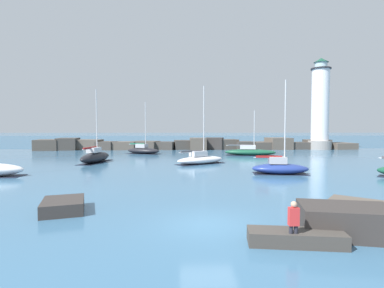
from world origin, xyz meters
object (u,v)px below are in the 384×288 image
Objects in this scene: sailboat_moored_3 at (95,157)px; sailboat_moored_5 at (143,150)px; sailboat_moored_0 at (250,152)px; person_on_rocks at (294,222)px; lighthouse at (320,109)px; sailboat_moored_4 at (280,168)px; sailboat_moored_6 at (200,159)px.

sailboat_moored_5 is (4.40, 12.99, -0.13)m from sailboat_moored_3.
sailboat_moored_0 is 0.90× the size of sailboat_moored_3.
sailboat_moored_3 reaches higher than person_on_rocks.
lighthouse is at bearing 29.75° from sailboat_moored_3.
lighthouse reaches higher than sailboat_moored_5.
sailboat_moored_4 is at bearing -95.00° from sailboat_moored_0.
sailboat_moored_5 is at bearing 124.05° from sailboat_moored_4.
sailboat_moored_4 is (20.12, -10.27, -0.14)m from sailboat_moored_3.
sailboat_moored_6 is (8.74, -14.95, -0.03)m from sailboat_moored_5.
lighthouse is 36.71m from sailboat_moored_6.
sailboat_moored_4 is 28.07m from sailboat_moored_5.
sailboat_moored_6 is (-26.24, -24.47, -7.76)m from lighthouse.
sailboat_moored_6 reaches higher than sailboat_moored_4.
lighthouse reaches higher than sailboat_moored_6.
sailboat_moored_6 reaches higher than sailboat_moored_5.
sailboat_moored_4 is 5.20× the size of person_on_rocks.
sailboat_moored_5 is (-34.98, -9.52, -7.73)m from lighthouse.
person_on_rocks is at bearing -107.12° from sailboat_moored_4.
sailboat_moored_0 is 14.16m from sailboat_moored_6.
sailboat_moored_4 reaches higher than sailboat_moored_0.
sailboat_moored_6 is 5.56× the size of person_on_rocks.
lighthouse is 2.11× the size of sailboat_moored_4.
person_on_rocks is (14.77, -27.64, 0.21)m from sailboat_moored_3.
person_on_rocks is (-7.06, -36.86, 0.36)m from sailboat_moored_0.
sailboat_moored_3 is 13.29m from sailboat_moored_6.
sailboat_moored_3 is 5.45× the size of person_on_rocks.
sailboat_moored_4 is at bearing -27.04° from sailboat_moored_3.
sailboat_moored_5 is 17.32m from sailboat_moored_6.
sailboat_moored_4 is (-19.26, -32.78, -7.74)m from lighthouse.
lighthouse is 23.34m from sailboat_moored_0.
sailboat_moored_3 is 22.59m from sailboat_moored_4.
sailboat_moored_0 is 0.88× the size of sailboat_moored_6.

